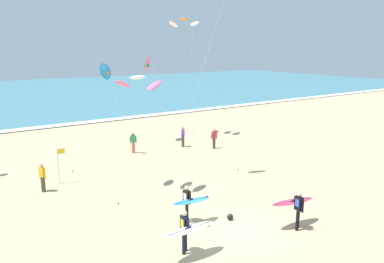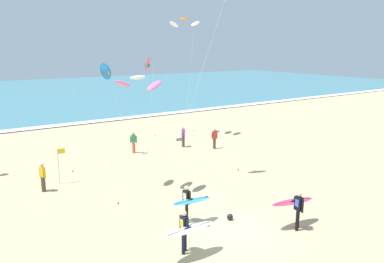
{
  "view_description": "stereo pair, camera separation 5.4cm",
  "coord_description": "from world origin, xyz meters",
  "px_view_note": "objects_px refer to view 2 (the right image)",
  "views": [
    {
      "loc": [
        -9.67,
        -10.85,
        7.56
      ],
      "look_at": [
        0.42,
        4.28,
        3.43
      ],
      "focal_mm": 34.43,
      "sensor_mm": 36.0,
      "label": 1
    },
    {
      "loc": [
        -9.62,
        -10.88,
        7.56
      ],
      "look_at": [
        0.42,
        4.28,
        3.43
      ],
      "focal_mm": 34.43,
      "sensor_mm": 36.0,
      "label": 2
    }
  ],
  "objects_px": {
    "surfer_lead": "(189,201)",
    "kite_arc_amber_far": "(185,23)",
    "kite_delta_rose_low": "(147,64)",
    "bystander_purple_top": "(183,137)",
    "surfer_trailing": "(295,205)",
    "kite_arc_ivory_high": "(138,82)",
    "bystander_green_top": "(134,142)",
    "bystander_yellow_top": "(43,177)",
    "surfer_third": "(186,229)",
    "kite_delta_cobalt_mid": "(106,72)",
    "beach_ball": "(230,217)",
    "bystander_red_top": "(214,138)",
    "lifeguard_flag": "(59,162)"
  },
  "relations": [
    {
      "from": "kite_arc_ivory_high",
      "to": "bystander_green_top",
      "type": "distance_m",
      "value": 8.99
    },
    {
      "from": "kite_delta_rose_low",
      "to": "bystander_red_top",
      "type": "distance_m",
      "value": 7.94
    },
    {
      "from": "bystander_purple_top",
      "to": "bystander_green_top",
      "type": "xyz_separation_m",
      "value": [
        -3.95,
        0.58,
        0.0
      ]
    },
    {
      "from": "kite_delta_cobalt_mid",
      "to": "bystander_green_top",
      "type": "xyz_separation_m",
      "value": [
        1.75,
        -0.18,
        -5.19
      ]
    },
    {
      "from": "surfer_lead",
      "to": "kite_arc_ivory_high",
      "type": "height_order",
      "value": "kite_arc_ivory_high"
    },
    {
      "from": "kite_arc_ivory_high",
      "to": "kite_arc_amber_far",
      "type": "bearing_deg",
      "value": 47.05
    },
    {
      "from": "surfer_trailing",
      "to": "bystander_green_top",
      "type": "relative_size",
      "value": 1.44
    },
    {
      "from": "surfer_third",
      "to": "bystander_red_top",
      "type": "relative_size",
      "value": 1.29
    },
    {
      "from": "surfer_lead",
      "to": "lifeguard_flag",
      "type": "bearing_deg",
      "value": 112.99
    },
    {
      "from": "kite_delta_rose_low",
      "to": "bystander_red_top",
      "type": "bearing_deg",
      "value": -56.23
    },
    {
      "from": "bystander_red_top",
      "to": "lifeguard_flag",
      "type": "distance_m",
      "value": 11.9
    },
    {
      "from": "surfer_trailing",
      "to": "kite_arc_ivory_high",
      "type": "distance_m",
      "value": 9.64
    },
    {
      "from": "surfer_third",
      "to": "kite_delta_cobalt_mid",
      "type": "relative_size",
      "value": 0.31
    },
    {
      "from": "surfer_third",
      "to": "kite_arc_ivory_high",
      "type": "distance_m",
      "value": 8.42
    },
    {
      "from": "kite_arc_ivory_high",
      "to": "beach_ball",
      "type": "distance_m",
      "value": 8.08
    },
    {
      "from": "surfer_lead",
      "to": "kite_arc_amber_far",
      "type": "distance_m",
      "value": 18.81
    },
    {
      "from": "bystander_yellow_top",
      "to": "bystander_red_top",
      "type": "height_order",
      "value": "same"
    },
    {
      "from": "surfer_trailing",
      "to": "kite_arc_amber_far",
      "type": "relative_size",
      "value": 0.23
    },
    {
      "from": "surfer_trailing",
      "to": "bystander_yellow_top",
      "type": "bearing_deg",
      "value": 128.22
    },
    {
      "from": "kite_delta_cobalt_mid",
      "to": "bystander_green_top",
      "type": "distance_m",
      "value": 5.48
    },
    {
      "from": "surfer_trailing",
      "to": "bystander_purple_top",
      "type": "xyz_separation_m",
      "value": [
        3.09,
        13.89,
        -0.23
      ]
    },
    {
      "from": "bystander_purple_top",
      "to": "beach_ball",
      "type": "relative_size",
      "value": 5.68
    },
    {
      "from": "bystander_red_top",
      "to": "bystander_green_top",
      "type": "height_order",
      "value": "same"
    },
    {
      "from": "kite_arc_amber_far",
      "to": "kite_arc_ivory_high",
      "type": "xyz_separation_m",
      "value": [
        -8.88,
        -9.54,
        -3.77
      ]
    },
    {
      "from": "surfer_third",
      "to": "kite_delta_cobalt_mid",
      "type": "xyz_separation_m",
      "value": [
        2.42,
        13.87,
        4.96
      ]
    },
    {
      "from": "surfer_trailing",
      "to": "bystander_red_top",
      "type": "distance_m",
      "value": 13.08
    },
    {
      "from": "surfer_trailing",
      "to": "bystander_yellow_top",
      "type": "height_order",
      "value": "surfer_trailing"
    },
    {
      "from": "surfer_trailing",
      "to": "lifeguard_flag",
      "type": "xyz_separation_m",
      "value": [
        -7.01,
        10.99,
        0.22
      ]
    },
    {
      "from": "bystander_yellow_top",
      "to": "bystander_red_top",
      "type": "bearing_deg",
      "value": 8.29
    },
    {
      "from": "surfer_trailing",
      "to": "surfer_lead",
      "type": "bearing_deg",
      "value": 141.25
    },
    {
      "from": "kite_arc_amber_far",
      "to": "beach_ball",
      "type": "height_order",
      "value": "kite_arc_amber_far"
    },
    {
      "from": "bystander_green_top",
      "to": "kite_delta_rose_low",
      "type": "bearing_deg",
      "value": 44.2
    },
    {
      "from": "surfer_third",
      "to": "kite_arc_amber_far",
      "type": "height_order",
      "value": "kite_arc_amber_far"
    },
    {
      "from": "kite_delta_cobalt_mid",
      "to": "beach_ball",
      "type": "bearing_deg",
      "value": -86.55
    },
    {
      "from": "surfer_trailing",
      "to": "surfer_third",
      "type": "bearing_deg",
      "value": 171.2
    },
    {
      "from": "kite_delta_cobalt_mid",
      "to": "kite_arc_amber_far",
      "type": "distance_m",
      "value": 9.01
    },
    {
      "from": "kite_arc_amber_far",
      "to": "bystander_purple_top",
      "type": "height_order",
      "value": "kite_arc_amber_far"
    },
    {
      "from": "bystander_yellow_top",
      "to": "lifeguard_flag",
      "type": "height_order",
      "value": "lifeguard_flag"
    },
    {
      "from": "kite_delta_rose_low",
      "to": "beach_ball",
      "type": "height_order",
      "value": "kite_delta_rose_low"
    },
    {
      "from": "bystander_purple_top",
      "to": "kite_delta_cobalt_mid",
      "type": "bearing_deg",
      "value": 172.41
    },
    {
      "from": "bystander_red_top",
      "to": "lifeguard_flag",
      "type": "height_order",
      "value": "lifeguard_flag"
    },
    {
      "from": "kite_arc_ivory_high",
      "to": "bystander_purple_top",
      "type": "height_order",
      "value": "kite_arc_ivory_high"
    },
    {
      "from": "surfer_lead",
      "to": "kite_delta_rose_low",
      "type": "xyz_separation_m",
      "value": [
        5.21,
        14.04,
        5.29
      ]
    },
    {
      "from": "surfer_lead",
      "to": "bystander_green_top",
      "type": "distance_m",
      "value": 11.92
    },
    {
      "from": "bystander_yellow_top",
      "to": "beach_ball",
      "type": "relative_size",
      "value": 5.68
    },
    {
      "from": "kite_delta_rose_low",
      "to": "bystander_green_top",
      "type": "height_order",
      "value": "kite_delta_rose_low"
    },
    {
      "from": "kite_arc_amber_far",
      "to": "bystander_red_top",
      "type": "relative_size",
      "value": 6.28
    },
    {
      "from": "kite_delta_rose_low",
      "to": "bystander_purple_top",
      "type": "xyz_separation_m",
      "value": [
        1.44,
        -3.02,
        -5.52
      ]
    },
    {
      "from": "bystander_red_top",
      "to": "lifeguard_flag",
      "type": "relative_size",
      "value": 0.76
    },
    {
      "from": "kite_delta_cobalt_mid",
      "to": "bystander_red_top",
      "type": "relative_size",
      "value": 4.15
    }
  ]
}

